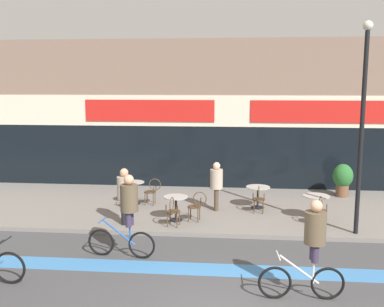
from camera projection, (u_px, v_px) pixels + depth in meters
The scene contains 19 objects.
sidewalk_slab at pixel (231, 208), 14.94m from camera, with size 40.00×5.50×0.12m, color slate.
storefront_facade at pixel (233, 113), 19.13m from camera, with size 40.00×4.06×5.86m.
bike_lane_stripe at pixel (228, 270), 10.18m from camera, with size 36.00×0.70×0.01m, color #3D7AB7.
bistro_table_0 at pixel (134, 188), 15.18m from camera, with size 0.70×0.70×0.77m.
bistro_table_1 at pixel (176, 203), 13.38m from camera, with size 0.73×0.73×0.74m.
bistro_table_2 at pixel (258, 193), 14.72m from camera, with size 0.79×0.79×0.71m.
bistro_table_3 at pixel (316, 202), 13.47m from camera, with size 0.79×0.79×0.74m.
cafe_chair_0_near at pixel (130, 194), 14.56m from camera, with size 0.44×0.59×0.90m.
cafe_chair_0_side at pixel (152, 190), 15.12m from camera, with size 0.58×0.42×0.90m.
cafe_chair_1_near at pixel (173, 209), 12.77m from camera, with size 0.45×0.60×0.90m.
cafe_chair_1_side at pixel (197, 204), 13.32m from camera, with size 0.59×0.44×0.90m.
cafe_chair_2_near at pixel (259, 197), 14.11m from camera, with size 0.44×0.59×0.90m.
cafe_chair_3_near at pixel (320, 208), 12.86m from camera, with size 0.40×0.57×0.90m.
planter_pot at pixel (343, 178), 16.16m from camera, with size 0.72×0.72×1.19m.
lamp_post at pixel (363, 115), 11.80m from camera, with size 0.26×0.26×5.66m.
cyclist_1 at pixel (311, 243), 8.65m from camera, with size 1.69×0.49×2.01m.
cyclist_2 at pixel (127, 210), 10.75m from camera, with size 1.71×0.54×2.06m.
pedestrian_near_end at pixel (216, 182), 14.39m from camera, with size 0.41×0.41×1.57m.
pedestrian_far_end at pixel (125, 191), 12.97m from camera, with size 0.51×0.51×1.65m.
Camera 1 is at (0.09, -7.28, 4.23)m, focal length 42.00 mm.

